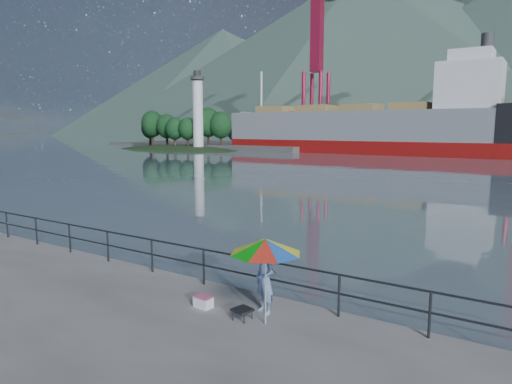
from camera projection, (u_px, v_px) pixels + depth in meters
harbor_water at (512, 143)px, 119.87m from camera, size 500.00×280.00×0.00m
guardrail at (177, 261)px, 13.16m from camera, size 22.00×0.06×1.03m
lighthouse_islet at (179, 147)px, 92.86m from camera, size 48.00×26.40×19.20m
fisherman at (265, 280)px, 10.66m from camera, size 0.69×0.58×1.61m
beach_umbrella at (266, 246)px, 9.88m from camera, size 1.72×1.72×1.95m
folding_stool at (242, 314)px, 10.35m from camera, size 0.48×0.48×0.26m
cooler_bag at (203, 302)px, 11.07m from camera, size 0.45×0.32×0.25m
fishing_rod at (266, 296)px, 11.85m from camera, size 0.30×1.59×1.13m
bulk_carrier at (376, 128)px, 77.84m from camera, size 50.70×8.78×14.50m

